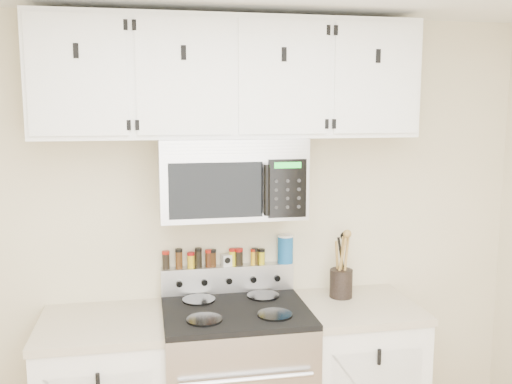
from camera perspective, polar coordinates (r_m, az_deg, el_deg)
The scene contains 18 objects.
back_wall at distance 3.29m, azimuth -2.96°, elevation -4.70°, with size 3.50×0.01×2.50m, color #C3B992.
base_cabinet_right at distance 3.46m, azimuth 9.88°, elevation -18.08°, with size 0.64×0.62×0.92m.
microwave at distance 3.04m, azimuth -2.50°, elevation 1.47°, with size 0.76×0.44×0.42m.
upper_cabinets at distance 3.04m, azimuth -2.65°, elevation 11.29°, with size 2.00×0.35×0.62m.
utensil_crock at distance 3.33m, azimuth 8.51°, elevation -8.79°, with size 0.13×0.13×0.38m.
kitchen_timer at distance 3.29m, azimuth -2.93°, elevation -6.82°, with size 0.06×0.05×0.07m, color silver.
salt_canister at distance 3.34m, azimuth 2.95°, elevation -5.68°, with size 0.09×0.09×0.17m.
spice_jar_0 at distance 3.25m, azimuth -9.00°, elevation -6.73°, with size 0.04×0.04×0.10m.
spice_jar_1 at distance 3.26m, azimuth -7.71°, elevation -6.61°, with size 0.04×0.04×0.11m.
spice_jar_2 at distance 3.26m, azimuth -6.52°, elevation -6.77°, with size 0.04×0.04×0.09m.
spice_jar_3 at distance 3.26m, azimuth -5.77°, elevation -6.54°, with size 0.04×0.04×0.11m.
spice_jar_4 at distance 3.27m, azimuth -4.77°, elevation -6.61°, with size 0.04×0.04×0.10m.
spice_jar_5 at distance 3.27m, azimuth -4.35°, elevation -6.60°, with size 0.04×0.04×0.10m.
spice_jar_6 at distance 3.29m, azimuth -2.38°, elevation -6.50°, with size 0.04×0.04×0.10m.
spice_jar_7 at distance 3.29m, azimuth -1.74°, elevation -6.49°, with size 0.05×0.05×0.10m.
spice_jar_8 at distance 3.31m, azimuth -0.22°, elevation -6.46°, with size 0.04×0.04×0.09m.
spice_jar_9 at distance 3.31m, azimuth -0.11°, elevation -6.44°, with size 0.04×0.04×0.09m.
spice_jar_10 at distance 3.32m, azimuth 0.56°, elevation -6.46°, with size 0.04×0.04×0.09m.
Camera 1 is at (-0.44, -1.43, 2.00)m, focal length 40.00 mm.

